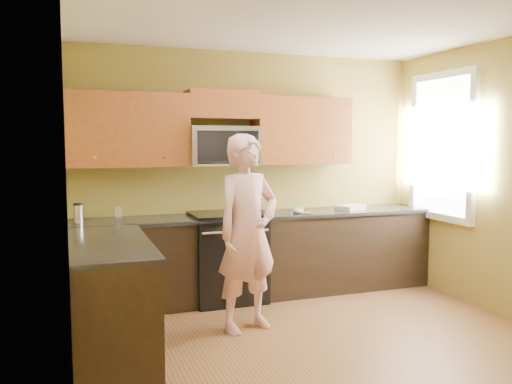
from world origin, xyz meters
name	(u,v)px	position (x,y,z in m)	size (l,w,h in m)	color
floor	(333,352)	(0.00, 0.00, 0.00)	(4.00, 4.00, 0.00)	brown
ceiling	(338,12)	(0.00, 0.00, 2.70)	(4.00, 4.00, 0.00)	white
wall_back	(252,173)	(0.00, 2.00, 1.35)	(4.00, 4.00, 0.00)	olive
wall_left	(67,196)	(-2.00, 0.00, 1.35)	(4.00, 4.00, 0.00)	olive
cabinet_back_run	(261,256)	(0.00, 1.70, 0.44)	(4.00, 0.60, 0.88)	black
cabinet_left_run	(110,300)	(-1.70, 0.60, 0.44)	(0.60, 1.60, 0.88)	black
countertop_back	(261,215)	(0.00, 1.69, 0.90)	(4.00, 0.62, 0.04)	black
countertop_left	(110,243)	(-1.69, 0.60, 0.90)	(0.62, 1.60, 0.04)	black
stove	(227,256)	(-0.40, 1.68, 0.47)	(0.76, 0.65, 0.95)	black
microwave	(223,165)	(-0.40, 1.80, 1.45)	(0.76, 0.40, 0.42)	silver
upper_cab_left	(129,167)	(-1.39, 1.83, 1.45)	(1.22, 0.33, 0.75)	brown
upper_cab_right	(301,164)	(0.54, 1.83, 1.45)	(1.12, 0.33, 0.75)	brown
upper_cab_over_mw	(222,105)	(-0.40, 1.83, 2.10)	(0.76, 0.33, 0.30)	brown
window	(442,147)	(1.98, 1.20, 1.65)	(0.06, 1.06, 1.66)	white
woman	(248,233)	(-0.48, 0.75, 0.89)	(0.65, 0.43, 1.78)	pink
frying_pan	(236,216)	(-0.37, 1.42, 0.95)	(0.26, 0.46, 0.06)	black
butter_tub	(299,213)	(0.42, 1.63, 0.92)	(0.11, 0.11, 0.08)	#FFE743
toast_slice	(306,213)	(0.47, 1.54, 0.93)	(0.11, 0.11, 0.01)	#B27F47
napkin_a	(297,211)	(0.37, 1.56, 0.95)	(0.11, 0.12, 0.06)	silver
napkin_b	(269,210)	(0.10, 1.71, 0.95)	(0.12, 0.13, 0.07)	silver
dish_towel	(350,207)	(1.10, 1.69, 0.95)	(0.30, 0.24, 0.05)	white
travel_mug	(79,223)	(-1.90, 1.69, 0.92)	(0.09, 0.09, 0.19)	silver
glass_b	(118,213)	(-1.51, 1.85, 0.98)	(0.07, 0.07, 0.12)	silver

